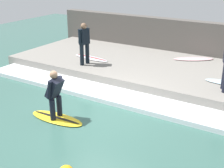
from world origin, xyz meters
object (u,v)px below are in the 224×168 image
(surfer_waiting_far, at_px, (84,42))
(surfboard_riding, at_px, (57,118))
(surfer_riding, at_px, (55,92))
(surfboard_waiting_far, at_px, (91,58))
(surfboard_spare, at_px, (193,59))

(surfer_waiting_far, bearing_deg, surfboard_riding, -155.86)
(surfer_riding, height_order, surfboard_waiting_far, surfer_riding)
(surfboard_waiting_far, bearing_deg, surfer_waiting_far, -163.10)
(surfer_waiting_far, relative_size, surfboard_spare, 0.97)
(surfer_riding, distance_m, surfer_waiting_far, 3.89)
(surfer_waiting_far, xyz_separation_m, surfboard_spare, (2.87, -3.44, -0.88))
(surfer_riding, distance_m, surfboard_waiting_far, 4.65)
(surfboard_riding, bearing_deg, surfboard_spare, -16.24)
(surfer_waiting_far, height_order, surfboard_waiting_far, surfer_waiting_far)
(surfboard_riding, bearing_deg, surfer_waiting_far, 24.14)
(surfer_waiting_far, bearing_deg, surfboard_spare, -50.15)
(surfer_waiting_far, xyz_separation_m, surfboard_waiting_far, (0.75, 0.23, -0.88))
(surfboard_riding, distance_m, surfer_waiting_far, 4.07)
(surfboard_waiting_far, height_order, surfboard_spare, surfboard_waiting_far)
(surfboard_riding, height_order, surfer_waiting_far, surfer_waiting_far)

